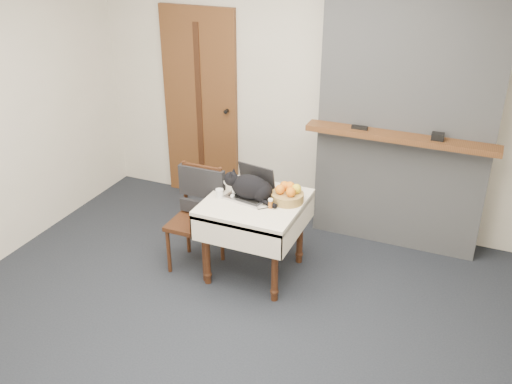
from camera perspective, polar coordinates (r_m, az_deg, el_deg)
ground at (r=4.41m, az=-3.30°, el=-13.52°), size 4.50×4.50×0.00m
room_shell at (r=3.94m, az=-0.96°, el=10.79°), size 4.52×4.01×2.61m
door at (r=5.97m, az=-5.57°, el=8.56°), size 0.82×0.10×2.00m
chimney at (r=5.12m, az=14.94°, el=8.21°), size 1.62×0.48×2.60m
side_table at (r=4.69m, az=-0.13°, el=-2.05°), size 0.78×0.78×0.70m
laptop at (r=4.68m, az=-0.46°, el=0.30°), size 0.38×0.34×0.25m
cat at (r=4.61m, az=-0.49°, el=0.43°), size 0.50×0.21×0.24m
cream_jar at (r=4.68m, az=-3.66°, el=-0.13°), size 0.06×0.06×0.07m
pill_bottle at (r=4.50m, az=1.46°, el=-1.14°), size 0.04×0.04×0.08m
fruit_basket at (r=4.60m, az=3.18°, el=-0.24°), size 0.27×0.27×0.15m
desk_clutter at (r=4.57m, az=1.89°, el=-1.21°), size 0.13×0.08×0.01m
chair at (r=4.88m, az=-5.73°, el=-1.11°), size 0.42×0.40×0.90m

